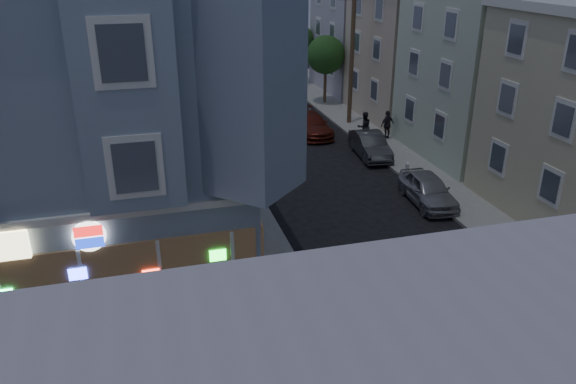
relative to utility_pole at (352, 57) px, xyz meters
name	(u,v)px	position (x,y,z in m)	size (l,w,h in m)	color
ground	(260,383)	(-12.00, -24.00, -4.80)	(120.00, 120.00, 0.00)	black
sidewalk_ne	(491,116)	(11.00, -1.00, -4.72)	(24.00, 42.00, 0.15)	gray
corner_building	(47,106)	(-18.00, -13.02, 1.02)	(14.60, 14.60, 11.40)	slate
row_house_b	(521,63)	(7.50, -8.00, 0.60)	(12.00, 8.60, 10.50)	#B5C6AC
row_house_c	(442,52)	(7.50, 1.00, -0.15)	(12.00, 8.60, 9.00)	#BCAA91
row_house_d	(391,27)	(7.50, 10.00, 0.60)	(12.00, 8.60, 10.50)	#AAA2B2
utility_pole	(352,57)	(0.00, 0.00, 0.00)	(2.20, 0.30, 9.00)	#4C3826
street_tree_near	(326,55)	(0.20, 6.00, -0.86)	(3.00, 3.00, 5.30)	#4C3826
street_tree_far	(297,41)	(0.20, 14.00, -0.86)	(3.00, 3.00, 5.30)	#4C3826
running_child	(445,378)	(-7.24, -25.96, -4.08)	(0.52, 0.34, 1.43)	#DFE173
pedestrian_a	(364,127)	(-0.70, -4.39, -3.68)	(0.94, 0.73, 1.94)	black
pedestrian_b	(387,125)	(1.00, -4.19, -3.72)	(1.08, 0.45, 1.85)	#26222A
parked_car_a	(428,189)	(-1.30, -13.95, -4.05)	(1.75, 4.36, 1.49)	#93949A
parked_car_b	(370,145)	(-1.30, -6.84, -4.07)	(1.54, 4.41, 1.45)	#383A3E
parked_car_c	(311,124)	(-3.40, -1.64, -4.08)	(2.01, 4.94, 1.43)	maroon
parked_car_d	(290,106)	(-3.40, 3.56, -4.14)	(2.18, 4.74, 1.32)	#8F9598
traffic_signal	(245,191)	(-11.32, -19.14, -0.89)	(0.68, 0.62, 5.56)	black
fire_hydrant	(407,168)	(-0.70, -10.56, -4.27)	(0.42, 0.24, 0.72)	silver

